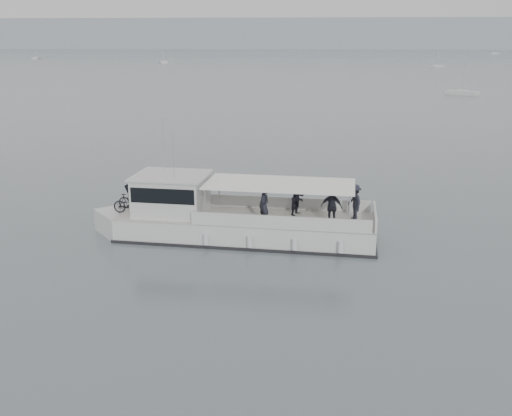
{
  "coord_description": "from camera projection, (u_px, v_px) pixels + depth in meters",
  "views": [
    {
      "loc": [
        0.88,
        -25.3,
        9.54
      ],
      "look_at": [
        -0.95,
        1.33,
        1.6
      ],
      "focal_mm": 40.0,
      "sensor_mm": 36.0,
      "label": 1
    }
  ],
  "objects": [
    {
      "name": "headland",
      "position": [
        296.0,
        34.0,
        558.48
      ],
      "size": [
        1400.0,
        90.0,
        28.0
      ],
      "primitive_type": "cube",
      "color": "#939EA8",
      "rests_on": "ground"
    },
    {
      "name": "tour_boat",
      "position": [
        221.0,
        218.0,
        28.25
      ],
      "size": [
        14.43,
        4.77,
        6.0
      ],
      "rotation": [
        0.0,
        0.0,
        -0.1
      ],
      "color": "silver",
      "rests_on": "ground"
    },
    {
      "name": "moored_fleet",
      "position": [
        256.0,
        63.0,
        225.58
      ],
      "size": [
        409.31,
        325.54,
        10.1
      ],
      "color": "silver",
      "rests_on": "ground"
    },
    {
      "name": "ground",
      "position": [
        274.0,
        249.0,
        26.97
      ],
      "size": [
        1400.0,
        1400.0,
        0.0
      ],
      "primitive_type": "plane",
      "color": "#556165",
      "rests_on": "ground"
    }
  ]
}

